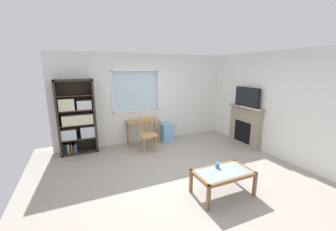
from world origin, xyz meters
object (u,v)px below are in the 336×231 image
(plastic_drawer_unit, at_px, (167,132))
(wooden_chair, at_px, (148,134))
(tv, at_px, (247,97))
(bookshelf, at_px, (77,119))
(desk_under_window, at_px, (143,124))
(sippy_cup, at_px, (217,165))
(coffee_table, at_px, (223,175))
(fireplace, at_px, (245,126))

(plastic_drawer_unit, bearing_deg, wooden_chair, -144.28)
(tv, bearing_deg, bookshelf, 163.18)
(desk_under_window, distance_m, sippy_cup, 2.83)
(desk_under_window, bearing_deg, bookshelf, 176.40)
(tv, xyz_separation_m, sippy_cup, (-2.13, -1.56, -0.92))
(bookshelf, bearing_deg, coffee_table, -53.31)
(tv, bearing_deg, fireplace, 0.00)
(fireplace, bearing_deg, coffee_table, -141.27)
(desk_under_window, xyz_separation_m, wooden_chair, (-0.02, -0.51, -0.14))
(bookshelf, relative_size, desk_under_window, 2.04)
(wooden_chair, bearing_deg, coffee_table, -76.97)
(wooden_chair, bearing_deg, desk_under_window, 87.42)
(plastic_drawer_unit, distance_m, coffee_table, 2.99)
(desk_under_window, height_order, plastic_drawer_unit, desk_under_window)
(bookshelf, height_order, plastic_drawer_unit, bookshelf)
(bookshelf, distance_m, wooden_chair, 1.87)
(wooden_chair, distance_m, fireplace, 2.78)
(desk_under_window, xyz_separation_m, plastic_drawer_unit, (0.76, 0.05, -0.34))
(plastic_drawer_unit, height_order, sippy_cup, sippy_cup)
(coffee_table, bearing_deg, fireplace, 38.73)
(tv, bearing_deg, coffee_table, -141.04)
(wooden_chair, relative_size, coffee_table, 0.89)
(plastic_drawer_unit, xyz_separation_m, fireplace, (1.91, -1.26, 0.31))
(desk_under_window, relative_size, fireplace, 0.81)
(wooden_chair, relative_size, sippy_cup, 10.00)
(desk_under_window, relative_size, tv, 1.10)
(wooden_chair, bearing_deg, tv, -14.68)
(bookshelf, distance_m, tv, 4.60)
(desk_under_window, height_order, tv, tv)
(bookshelf, relative_size, tv, 2.24)
(coffee_table, height_order, sippy_cup, sippy_cup)
(tv, distance_m, coffee_table, 2.91)
(bookshelf, height_order, coffee_table, bookshelf)
(wooden_chair, xyz_separation_m, coffee_table, (0.56, -2.41, -0.09))
(plastic_drawer_unit, bearing_deg, tv, -33.78)
(bookshelf, bearing_deg, wooden_chair, -20.08)
(bookshelf, distance_m, sippy_cup, 3.68)
(bookshelf, xyz_separation_m, sippy_cup, (2.25, -2.89, -0.42))
(plastic_drawer_unit, relative_size, coffee_table, 0.52)
(coffee_table, bearing_deg, sippy_cup, 94.85)
(plastic_drawer_unit, distance_m, sippy_cup, 2.85)
(desk_under_window, xyz_separation_m, coffee_table, (0.54, -2.93, -0.23))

